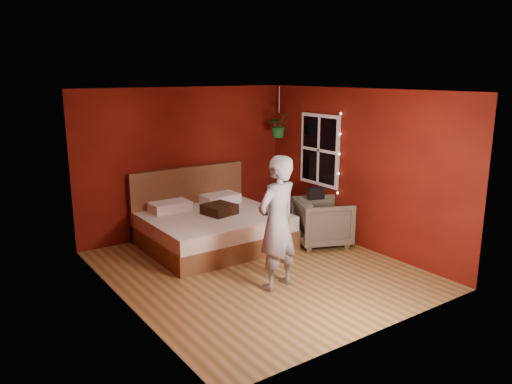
# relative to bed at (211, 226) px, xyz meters

# --- Properties ---
(floor) EXTENTS (4.50, 4.50, 0.00)m
(floor) POSITION_rel_bed_xyz_m (0.00, -1.37, -0.31)
(floor) COLOR olive
(floor) RESTS_ON ground
(room_walls) EXTENTS (4.04, 4.54, 2.62)m
(room_walls) POSITION_rel_bed_xyz_m (0.00, -1.37, 1.36)
(room_walls) COLOR maroon
(room_walls) RESTS_ON ground
(window) EXTENTS (0.05, 0.97, 1.27)m
(window) POSITION_rel_bed_xyz_m (1.97, -0.47, 1.19)
(window) COLOR white
(window) RESTS_ON room_walls
(fairy_lights) EXTENTS (0.04, 0.04, 1.45)m
(fairy_lights) POSITION_rel_bed_xyz_m (1.94, -0.99, 1.19)
(fairy_lights) COLOR silver
(fairy_lights) RESTS_ON room_walls
(bed) EXTENTS (2.20, 1.87, 1.21)m
(bed) POSITION_rel_bed_xyz_m (0.00, 0.00, 0.00)
(bed) COLOR brown
(bed) RESTS_ON ground
(person) EXTENTS (0.73, 0.55, 1.81)m
(person) POSITION_rel_bed_xyz_m (-0.14, -2.01, 0.59)
(person) COLOR slate
(person) RESTS_ON ground
(armchair) EXTENTS (1.13, 1.11, 0.79)m
(armchair) POSITION_rel_bed_xyz_m (1.54, -1.07, 0.08)
(armchair) COLOR #5E5A4A
(armchair) RESTS_ON ground
(handbag) EXTENTS (0.29, 0.20, 0.19)m
(handbag) POSITION_rel_bed_xyz_m (1.45, -0.99, 0.57)
(handbag) COLOR black
(handbag) RESTS_ON armchair
(throw_pillow) EXTENTS (0.54, 0.54, 0.16)m
(throw_pillow) POSITION_rel_bed_xyz_m (0.09, -0.13, 0.32)
(throw_pillow) COLOR #321B10
(throw_pillow) RESTS_ON bed
(hanging_plant) EXTENTS (0.48, 0.45, 0.92)m
(hanging_plant) POSITION_rel_bed_xyz_m (1.58, 0.22, 1.59)
(hanging_plant) COLOR silver
(hanging_plant) RESTS_ON room_walls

